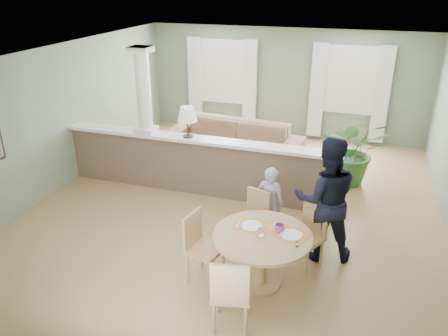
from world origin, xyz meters
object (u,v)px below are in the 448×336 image
(houseplant, at_px, (353,150))
(man_person, at_px, (325,199))
(sofa, at_px, (232,143))
(chair_side, at_px, (200,244))
(child_person, at_px, (270,203))
(chair_near, at_px, (231,291))
(chair_far_boy, at_px, (254,216))
(chair_far_man, at_px, (309,233))
(dining_table, at_px, (263,245))

(houseplant, xyz_separation_m, man_person, (-0.28, -2.72, 0.24))
(sofa, bearing_deg, chair_side, -73.56)
(child_person, bearing_deg, man_person, 174.80)
(houseplant, distance_m, chair_near, 4.71)
(chair_far_boy, relative_size, man_person, 0.49)
(sofa, xyz_separation_m, houseplant, (2.58, -0.30, 0.25))
(sofa, relative_size, chair_far_man, 3.22)
(chair_far_man, distance_m, man_person, 0.53)
(chair_side, distance_m, man_person, 1.88)
(chair_far_man, relative_size, chair_near, 0.93)
(chair_near, xyz_separation_m, child_person, (-0.01, 2.08, 0.06))
(dining_table, bearing_deg, sofa, 112.24)
(chair_far_man, bearing_deg, chair_side, -122.31)
(houseplant, bearing_deg, chair_far_boy, -115.18)
(dining_table, relative_size, man_person, 0.69)
(dining_table, height_order, child_person, child_person)
(houseplant, bearing_deg, man_person, -95.96)
(sofa, distance_m, chair_side, 4.14)
(child_person, xyz_separation_m, man_person, (0.84, -0.22, 0.32))
(chair_side, bearing_deg, child_person, -15.92)
(sofa, xyz_separation_m, chair_side, (0.78, -4.06, 0.10))
(houseplant, height_order, child_person, houseplant)
(chair_far_boy, xyz_separation_m, child_person, (0.18, 0.28, 0.11))
(dining_table, bearing_deg, chair_far_boy, 111.05)
(sofa, height_order, chair_far_man, chair_far_man)
(child_person, bearing_deg, dining_table, 107.52)
(dining_table, bearing_deg, chair_side, -172.75)
(chair_near, height_order, chair_side, chair_near)
(man_person, bearing_deg, sofa, -66.82)
(man_person, bearing_deg, chair_near, 51.86)
(houseplant, height_order, chair_near, houseplant)
(chair_near, bearing_deg, chair_side, -61.27)
(chair_near, bearing_deg, dining_table, -110.36)
(sofa, relative_size, chair_far_boy, 3.33)
(dining_table, relative_size, chair_far_man, 1.38)
(dining_table, distance_m, chair_far_man, 0.83)
(sofa, distance_m, child_person, 3.16)
(chair_far_man, bearing_deg, man_person, 90.55)
(chair_near, height_order, man_person, man_person)
(chair_side, height_order, man_person, man_person)
(houseplant, xyz_separation_m, chair_near, (-1.11, -4.57, -0.14))
(houseplant, relative_size, man_person, 0.74)
(sofa, distance_m, dining_table, 4.28)
(chair_far_boy, distance_m, chair_near, 1.82)
(chair_far_man, bearing_deg, chair_near, -84.48)
(chair_far_boy, height_order, chair_far_man, chair_far_man)
(dining_table, relative_size, chair_far_boy, 1.42)
(sofa, bearing_deg, chair_far_boy, -61.92)
(dining_table, relative_size, chair_side, 1.33)
(houseplant, height_order, dining_table, houseplant)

